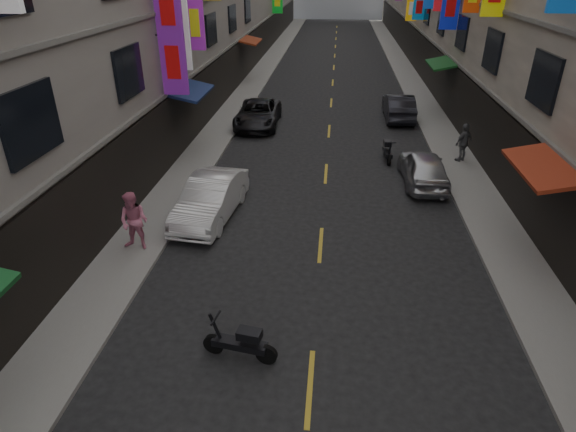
% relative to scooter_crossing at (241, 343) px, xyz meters
% --- Properties ---
extents(sidewalk_left, '(2.00, 90.00, 0.12)m').
position_rel_scooter_crossing_xyz_m(sidewalk_left, '(-4.36, 29.27, -0.38)').
color(sidewalk_left, slate).
rests_on(sidewalk_left, ground).
extents(sidewalk_right, '(2.00, 90.00, 0.12)m').
position_rel_scooter_crossing_xyz_m(sidewalk_right, '(7.64, 29.27, -0.38)').
color(sidewalk_right, slate).
rests_on(sidewalk_right, ground).
extents(street_awnings, '(13.99, 35.20, 0.41)m').
position_rel_scooter_crossing_xyz_m(street_awnings, '(0.38, 13.27, 2.56)').
color(street_awnings, '#165223').
rests_on(street_awnings, ground).
extents(lane_markings, '(0.12, 80.20, 0.01)m').
position_rel_scooter_crossing_xyz_m(lane_markings, '(1.64, 26.27, -0.44)').
color(lane_markings, gold).
rests_on(lane_markings, ground).
extents(scooter_crossing, '(1.79, 0.60, 1.14)m').
position_rel_scooter_crossing_xyz_m(scooter_crossing, '(0.00, 0.00, 0.00)').
color(scooter_crossing, black).
rests_on(scooter_crossing, ground).
extents(scooter_far_right, '(0.50, 1.80, 1.14)m').
position_rel_scooter_crossing_xyz_m(scooter_far_right, '(4.42, 13.19, 0.00)').
color(scooter_far_right, black).
rests_on(scooter_far_right, ground).
extents(car_left_mid, '(2.04, 4.64, 1.48)m').
position_rel_scooter_crossing_xyz_m(car_left_mid, '(-2.36, 6.81, 0.30)').
color(car_left_mid, silver).
rests_on(car_left_mid, ground).
extents(car_left_far, '(2.37, 4.98, 1.37)m').
position_rel_scooter_crossing_xyz_m(car_left_far, '(-2.36, 17.85, 0.24)').
color(car_left_far, black).
rests_on(car_left_far, ground).
extents(car_right_mid, '(1.77, 4.15, 1.40)m').
position_rel_scooter_crossing_xyz_m(car_right_mid, '(5.64, 10.63, 0.26)').
color(car_right_mid, '#B9B9BE').
rests_on(car_right_mid, ground).
extents(car_right_far, '(1.58, 4.42, 1.45)m').
position_rel_scooter_crossing_xyz_m(car_right_far, '(5.60, 19.99, 0.28)').
color(car_right_far, '#212128').
rests_on(car_right_far, ground).
extents(pedestrian_lfar, '(1.00, 0.74, 1.91)m').
position_rel_scooter_crossing_xyz_m(pedestrian_lfar, '(-4.13, 4.31, 0.63)').
color(pedestrian_lfar, '#D47090').
rests_on(pedestrian_lfar, sidewalk_left).
extents(pedestrian_rfar, '(1.16, 1.11, 1.75)m').
position_rel_scooter_crossing_xyz_m(pedestrian_rfar, '(7.75, 13.12, 0.55)').
color(pedestrian_rfar, '#565659').
rests_on(pedestrian_rfar, sidewalk_right).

